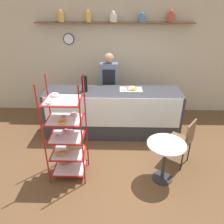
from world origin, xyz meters
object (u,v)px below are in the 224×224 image
cafe_table (165,153)px  coffee_carafe (84,83)px  donut_tray_counter (131,89)px  cafe_chair (184,138)px  person_worker (109,85)px  pastry_rack (66,138)px

cafe_table → coffee_carafe: (-1.44, 1.41, 0.65)m
coffee_carafe → donut_tray_counter: size_ratio=0.75×
coffee_carafe → donut_tray_counter: (0.96, 0.11, -0.15)m
cafe_chair → donut_tray_counter: 1.51m
person_worker → donut_tray_counter: bearing=-46.0°
pastry_rack → cafe_chair: pastry_rack is taller
person_worker → cafe_chair: size_ratio=1.86×
cafe_table → donut_tray_counter: donut_tray_counter is taller
coffee_carafe → cafe_chair: bearing=-29.1°
pastry_rack → cafe_chair: size_ratio=1.92×
cafe_chair → donut_tray_counter: bearing=-105.8°
pastry_rack → coffee_carafe: 1.41m
pastry_rack → cafe_table: 1.59m
pastry_rack → cafe_table: bearing=-3.0°
pastry_rack → person_worker: (0.61, 1.94, 0.18)m
person_worker → cafe_table: 2.27m
pastry_rack → cafe_table: pastry_rack is taller
person_worker → cafe_chair: person_worker is taller
pastry_rack → cafe_chair: bearing=9.0°
pastry_rack → coffee_carafe: pastry_rack is taller
cafe_chair → donut_tray_counter: (-0.88, 1.13, 0.47)m
pastry_rack → cafe_chair: (1.97, 0.31, -0.18)m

